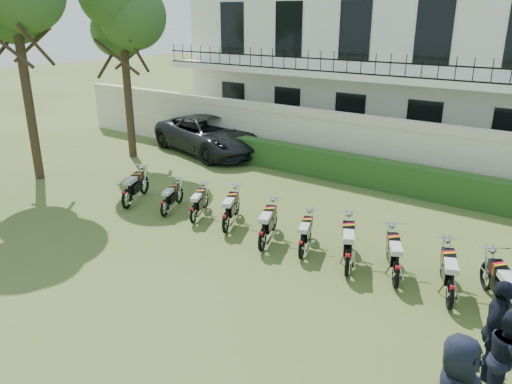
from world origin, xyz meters
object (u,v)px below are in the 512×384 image
motorcycle_5 (302,243)px  tree_west_near (121,9)px  motorcycle_6 (348,256)px  officer_2 (496,331)px  motorcycle_3 (226,217)px  officer_1 (508,359)px  motorcycle_2 (193,210)px  motorcycle_4 (262,234)px  suv (209,135)px  motorcycle_7 (396,268)px  motorcycle_8 (451,288)px  motorcycle_0 (126,194)px  motorcycle_1 (164,204)px

motorcycle_5 → tree_west_near: bearing=138.9°
motorcycle_6 → officer_2: (3.40, -1.68, 0.38)m
motorcycle_3 → officer_1: (7.42, -2.42, 0.33)m
tree_west_near → motorcycle_2: tree_west_near is taller
motorcycle_2 → motorcycle_4: (2.62, -0.32, 0.06)m
tree_west_near → motorcycle_2: size_ratio=5.01×
suv → officer_2: bearing=-106.9°
officer_1 → officer_2: (-0.28, 0.50, 0.09)m
motorcycle_7 → officer_1: (2.59, -2.34, 0.32)m
suv → motorcycle_6: bearing=-108.7°
motorcycle_7 → officer_1: bearing=-69.4°
suv → motorcycle_5: bearing=-112.0°
motorcycle_2 → motorcycle_8: size_ratio=0.85×
motorcycle_6 → suv: bearing=120.8°
motorcycle_0 → officer_1: 11.22m
motorcycle_6 → motorcycle_7: size_ratio=1.08×
motorcycle_1 → motorcycle_0: bearing=167.1°
motorcycle_0 → motorcycle_7: 8.44m
motorcycle_2 → motorcycle_6: 4.92m
motorcycle_8 → officer_1: size_ratio=1.15×
motorcycle_3 → officer_2: 7.40m
tree_west_near → motorcycle_6: bearing=-19.0°
tree_west_near → motorcycle_3: (8.14, -3.85, -5.41)m
motorcycle_0 → motorcycle_1: size_ratio=1.15×
motorcycle_2 → officer_1: size_ratio=0.98×
officer_2 → motorcycle_6: bearing=65.3°
motorcycle_2 → officer_1: bearing=-40.6°
officer_2 → motorcycle_5: bearing=70.4°
motorcycle_2 → motorcycle_1: bearing=161.9°
motorcycle_2 → officer_1: 8.93m
motorcycle_0 → motorcycle_8: (9.63, 0.13, -0.01)m
motorcycle_7 → suv: suv is taller
suv → officer_1: officer_1 is taller
motorcycle_7 → officer_2: bearing=-65.9°
motorcycle_5 → suv: suv is taller
motorcycle_2 → motorcycle_6: bearing=-27.6°
motorcycle_0 → motorcycle_5: 6.07m
motorcycle_1 → motorcycle_6: bearing=-23.2°
motorcycle_2 → officer_1: (8.59, -2.41, 0.38)m
motorcycle_1 → motorcycle_6: 5.95m
motorcycle_7 → motorcycle_8: bearing=-35.1°
motorcycle_5 → officer_1: (4.96, -2.31, 0.37)m
motorcycle_5 → motorcycle_7: size_ratio=0.93×
motorcycle_1 → motorcycle_5: bearing=-21.9°
motorcycle_8 → suv: bearing=130.2°
motorcycle_3 → motorcycle_4: 1.49m
motorcycle_6 → motorcycle_8: bearing=-25.6°
tree_west_near → motorcycle_7: tree_west_near is taller
motorcycle_3 → officer_1: 7.81m
motorcycle_7 → motorcycle_8: (1.20, -0.16, 0.01)m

